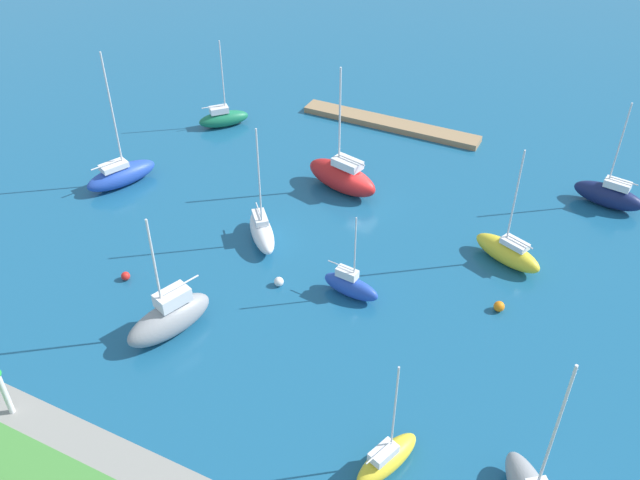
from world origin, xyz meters
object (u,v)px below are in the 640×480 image
mooring_buoy_red (126,276)px  sailboat_gray_along_channel (170,318)px  harbor_beacon (3,388)px  sailboat_navy_far_south (609,195)px  sailboat_blue_center_basin (121,174)px  sailboat_yellow_lone_north (508,252)px  mooring_buoy_white (279,282)px  pier_dock (390,124)px  sailboat_red_off_beacon (342,176)px  sailboat_white_east_end (262,231)px  sailboat_blue_mid_basin (351,285)px  mooring_buoy_orange (499,306)px  sailboat_green_lone_south (223,118)px  sailboat_yellow_outer_mooring (387,458)px

mooring_buoy_red → sailboat_gray_along_channel: bearing=154.7°
harbor_beacon → sailboat_navy_far_south: bearing=-125.3°
sailboat_blue_center_basin → sailboat_yellow_lone_north: sailboat_blue_center_basin is taller
mooring_buoy_white → pier_dock: bearing=-86.0°
sailboat_red_off_beacon → sailboat_white_east_end: (2.70, 10.06, -0.46)m
sailboat_navy_far_south → mooring_buoy_red: sailboat_navy_far_south is taller
pier_dock → sailboat_white_east_end: sailboat_white_east_end is taller
sailboat_blue_mid_basin → mooring_buoy_orange: 11.07m
sailboat_blue_center_basin → sailboat_green_lone_south: size_ratio=1.37×
sailboat_white_east_end → mooring_buoy_white: sailboat_white_east_end is taller
sailboat_green_lone_south → sailboat_yellow_outer_mooring: bearing=-92.4°
sailboat_red_off_beacon → sailboat_yellow_lone_north: sailboat_red_off_beacon is taller
sailboat_green_lone_south → sailboat_red_off_beacon: sailboat_red_off_beacon is taller
sailboat_blue_center_basin → sailboat_red_off_beacon: (-18.92, -8.27, 0.38)m
pier_dock → sailboat_blue_mid_basin: size_ratio=2.67×
sailboat_gray_along_channel → mooring_buoy_white: (-4.38, -7.86, -1.05)m
sailboat_blue_center_basin → sailboat_navy_far_south: sailboat_blue_center_basin is taller
sailboat_yellow_outer_mooring → sailboat_navy_far_south: (-7.60, -34.01, 0.38)m
sailboat_yellow_lone_north → pier_dock: bearing=-24.0°
sailboat_white_east_end → sailboat_gray_along_channel: bearing=-43.2°
harbor_beacon → sailboat_green_lone_south: sailboat_green_lone_south is taller
sailboat_gray_along_channel → sailboat_red_off_beacon: sailboat_red_off_beacon is taller
sailboat_navy_far_south → sailboat_green_lone_south: bearing=12.6°
sailboat_blue_center_basin → sailboat_yellow_lone_north: size_ratio=1.26×
sailboat_yellow_outer_mooring → mooring_buoy_orange: sailboat_yellow_outer_mooring is taller
sailboat_navy_far_south → sailboat_yellow_lone_north: 13.48m
sailboat_blue_mid_basin → mooring_buoy_orange: (-10.55, -3.30, -0.55)m
sailboat_navy_far_south → sailboat_gray_along_channel: bearing=59.3°
sailboat_blue_mid_basin → mooring_buoy_white: 5.63m
sailboat_yellow_outer_mooring → mooring_buoy_white: (13.49, -11.37, -0.43)m
sailboat_white_east_end → harbor_beacon: bearing=-51.9°
harbor_beacon → sailboat_yellow_outer_mooring: 23.04m
sailboat_red_off_beacon → mooring_buoy_red: (9.75, 19.11, -1.14)m
sailboat_navy_far_south → mooring_buoy_red: (32.15, 27.33, -0.83)m
mooring_buoy_white → mooring_buoy_orange: bearing=-163.5°
sailboat_green_lone_south → sailboat_white_east_end: sailboat_white_east_end is taller
sailboat_yellow_outer_mooring → sailboat_blue_mid_basin: (8.08, -12.80, 0.16)m
sailboat_yellow_outer_mooring → sailboat_yellow_lone_north: (-1.54, -21.96, 0.27)m
mooring_buoy_white → mooring_buoy_red: bearing=23.0°
sailboat_gray_along_channel → sailboat_red_off_beacon: (-3.06, -22.28, 0.06)m
mooring_buoy_white → sailboat_yellow_lone_north: bearing=-144.8°
mooring_buoy_orange → mooring_buoy_red: bearing=19.2°
sailboat_blue_mid_basin → mooring_buoy_white: (5.41, 1.42, -0.58)m
sailboat_green_lone_south → sailboat_red_off_beacon: (-16.74, 5.89, 0.54)m
sailboat_navy_far_south → sailboat_yellow_lone_north: sailboat_yellow_lone_north is taller
pier_dock → sailboat_yellow_lone_north: (-16.99, 17.50, 0.75)m
sailboat_gray_along_channel → sailboat_green_lone_south: 31.31m
sailboat_yellow_lone_north → sailboat_gray_along_channel: bearing=65.4°
pier_dock → sailboat_green_lone_south: 17.88m
sailboat_blue_center_basin → sailboat_navy_far_south: 44.50m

